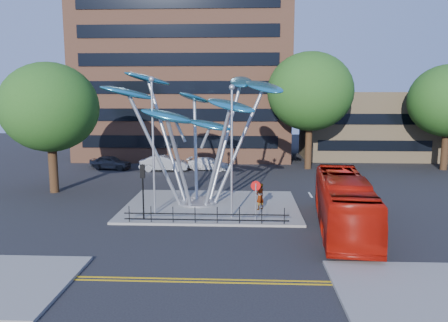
{
  "coord_description": "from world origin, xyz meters",
  "views": [
    {
      "loc": [
        1.27,
        -23.72,
        7.98
      ],
      "look_at": [
        -0.02,
        4.0,
        3.6
      ],
      "focal_mm": 35.0,
      "sensor_mm": 36.0,
      "label": 1
    }
  ],
  "objects_px": {
    "no_entry_sign_island": "(256,194)",
    "red_bus": "(344,203)",
    "tree_right": "(310,92)",
    "pedestrian": "(260,196)",
    "street_lamp_right": "(232,140)",
    "traffic_light_island": "(143,180)",
    "parked_car_mid": "(164,163)",
    "parked_car_left": "(110,162)",
    "tree_left": "(50,107)",
    "parked_car_right": "(209,164)",
    "leaf_sculpture": "(196,108)",
    "street_lamp_left": "(153,134)"
  },
  "relations": [
    {
      "from": "tree_right",
      "to": "no_entry_sign_island",
      "type": "height_order",
      "value": "tree_right"
    },
    {
      "from": "tree_left",
      "to": "pedestrian",
      "type": "distance_m",
      "value": 18.06
    },
    {
      "from": "tree_left",
      "to": "street_lamp_right",
      "type": "bearing_deg",
      "value": -25.77
    },
    {
      "from": "leaf_sculpture",
      "to": "parked_car_mid",
      "type": "height_order",
      "value": "leaf_sculpture"
    },
    {
      "from": "street_lamp_right",
      "to": "no_entry_sign_island",
      "type": "distance_m",
      "value": 3.64
    },
    {
      "from": "tree_left",
      "to": "street_lamp_left",
      "type": "height_order",
      "value": "tree_left"
    },
    {
      "from": "street_lamp_right",
      "to": "tree_left",
      "type": "bearing_deg",
      "value": 154.23
    },
    {
      "from": "traffic_light_island",
      "to": "parked_car_mid",
      "type": "height_order",
      "value": "traffic_light_island"
    },
    {
      "from": "leaf_sculpture",
      "to": "red_bus",
      "type": "relative_size",
      "value": 1.11
    },
    {
      "from": "tree_right",
      "to": "parked_car_mid",
      "type": "distance_m",
      "value": 16.7
    },
    {
      "from": "tree_right",
      "to": "tree_left",
      "type": "height_order",
      "value": "tree_right"
    },
    {
      "from": "parked_car_left",
      "to": "parked_car_mid",
      "type": "height_order",
      "value": "parked_car_mid"
    },
    {
      "from": "parked_car_mid",
      "to": "parked_car_left",
      "type": "bearing_deg",
      "value": 80.88
    },
    {
      "from": "tree_right",
      "to": "no_entry_sign_island",
      "type": "xyz_separation_m",
      "value": [
        -6.0,
        -19.48,
        -6.22
      ]
    },
    {
      "from": "red_bus",
      "to": "parked_car_left",
      "type": "xyz_separation_m",
      "value": [
        -19.78,
        19.36,
        -0.86
      ]
    },
    {
      "from": "red_bus",
      "to": "leaf_sculpture",
      "type": "bearing_deg",
      "value": 155.8
    },
    {
      "from": "tree_right",
      "to": "leaf_sculpture",
      "type": "height_order",
      "value": "tree_right"
    },
    {
      "from": "tree_left",
      "to": "street_lamp_left",
      "type": "bearing_deg",
      "value": -34.38
    },
    {
      "from": "leaf_sculpture",
      "to": "no_entry_sign_island",
      "type": "height_order",
      "value": "leaf_sculpture"
    },
    {
      "from": "tree_right",
      "to": "red_bus",
      "type": "distance_m",
      "value": 21.73
    },
    {
      "from": "pedestrian",
      "to": "parked_car_mid",
      "type": "relative_size",
      "value": 0.37
    },
    {
      "from": "no_entry_sign_island",
      "to": "red_bus",
      "type": "xyz_separation_m",
      "value": [
        5.09,
        -1.25,
        -0.22
      ]
    },
    {
      "from": "street_lamp_left",
      "to": "parked_car_right",
      "type": "relative_size",
      "value": 2.0
    },
    {
      "from": "tree_left",
      "to": "leaf_sculpture",
      "type": "bearing_deg",
      "value": -15.55
    },
    {
      "from": "red_bus",
      "to": "tree_right",
      "type": "bearing_deg",
      "value": 93.87
    },
    {
      "from": "tree_right",
      "to": "traffic_light_island",
      "type": "distance_m",
      "value": 24.06
    },
    {
      "from": "traffic_light_island",
      "to": "parked_car_right",
      "type": "distance_m",
      "value": 18.53
    },
    {
      "from": "leaf_sculpture",
      "to": "street_lamp_right",
      "type": "height_order",
      "value": "leaf_sculpture"
    },
    {
      "from": "parked_car_left",
      "to": "no_entry_sign_island",
      "type": "bearing_deg",
      "value": -131.93
    },
    {
      "from": "tree_right",
      "to": "no_entry_sign_island",
      "type": "bearing_deg",
      "value": -107.12
    },
    {
      "from": "parked_car_left",
      "to": "parked_car_right",
      "type": "xyz_separation_m",
      "value": [
        10.32,
        0.11,
        -0.09
      ]
    },
    {
      "from": "street_lamp_right",
      "to": "pedestrian",
      "type": "distance_m",
      "value": 4.85
    },
    {
      "from": "tree_right",
      "to": "parked_car_right",
      "type": "bearing_deg",
      "value": -173.08
    },
    {
      "from": "no_entry_sign_island",
      "to": "parked_car_mid",
      "type": "height_order",
      "value": "no_entry_sign_island"
    },
    {
      "from": "leaf_sculpture",
      "to": "parked_car_mid",
      "type": "distance_m",
      "value": 15.36
    },
    {
      "from": "no_entry_sign_island",
      "to": "parked_car_left",
      "type": "relative_size",
      "value": 0.57
    },
    {
      "from": "leaf_sculpture",
      "to": "parked_car_right",
      "type": "xyz_separation_m",
      "value": [
        -0.3,
        14.06,
        -6.23
      ]
    },
    {
      "from": "no_entry_sign_island",
      "to": "tree_right",
      "type": "bearing_deg",
      "value": 72.88
    },
    {
      "from": "traffic_light_island",
      "to": "no_entry_sign_island",
      "type": "relative_size",
      "value": 1.4
    },
    {
      "from": "street_lamp_left",
      "to": "no_entry_sign_island",
      "type": "bearing_deg",
      "value": -8.61
    },
    {
      "from": "tree_right",
      "to": "pedestrian",
      "type": "bearing_deg",
      "value": -108.29
    },
    {
      "from": "traffic_light_island",
      "to": "parked_car_right",
      "type": "height_order",
      "value": "traffic_light_island"
    },
    {
      "from": "street_lamp_right",
      "to": "pedestrian",
      "type": "relative_size",
      "value": 4.58
    },
    {
      "from": "leaf_sculpture",
      "to": "street_lamp_right",
      "type": "xyz_separation_m",
      "value": [
        2.57,
        -3.68,
        -1.78
      ]
    },
    {
      "from": "tree_left",
      "to": "parked_car_mid",
      "type": "bearing_deg",
      "value": 54.5
    },
    {
      "from": "parked_car_right",
      "to": "no_entry_sign_island",
      "type": "bearing_deg",
      "value": -156.61
    },
    {
      "from": "parked_car_left",
      "to": "parked_car_right",
      "type": "height_order",
      "value": "parked_car_left"
    },
    {
      "from": "traffic_light_island",
      "to": "no_entry_sign_island",
      "type": "xyz_separation_m",
      "value": [
        7.0,
        0.02,
        -0.8
      ]
    },
    {
      "from": "street_lamp_right",
      "to": "parked_car_left",
      "type": "relative_size",
      "value": 1.94
    },
    {
      "from": "tree_left",
      "to": "tree_right",
      "type": "bearing_deg",
      "value": 28.61
    }
  ]
}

